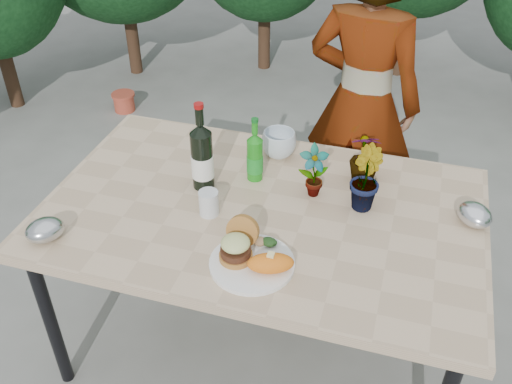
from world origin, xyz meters
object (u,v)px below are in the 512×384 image
(patio_table, at_px, (262,220))
(dinner_plate, at_px, (252,263))
(wine_bottle, at_px, (202,157))
(person, at_px, (362,102))

(patio_table, height_order, dinner_plate, dinner_plate)
(wine_bottle, height_order, person, person)
(dinner_plate, bearing_deg, person, 81.35)
(wine_bottle, bearing_deg, person, 50.41)
(wine_bottle, bearing_deg, dinner_plate, -59.04)
(dinner_plate, height_order, wine_bottle, wine_bottle)
(patio_table, height_order, wine_bottle, wine_bottle)
(person, bearing_deg, patio_table, 85.05)
(patio_table, xyz_separation_m, person, (0.24, 0.90, 0.08))
(patio_table, height_order, person, person)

